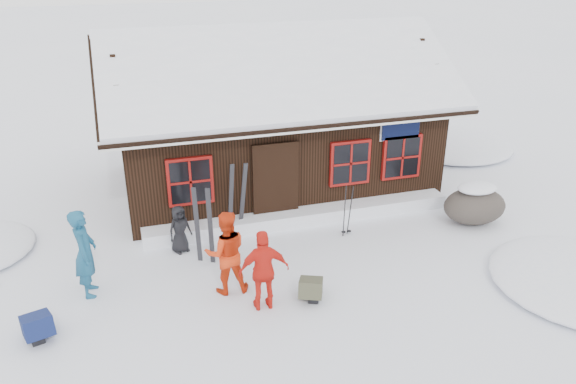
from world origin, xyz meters
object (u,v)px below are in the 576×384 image
(skier_teal, at_px, (85,253))
(boulder, at_px, (475,205))
(skier_orange_right, at_px, (264,271))
(backpack_blue, at_px, (38,329))
(skier_crouched, at_px, (180,229))
(skier_orange_left, at_px, (226,253))
(ski_poles, at_px, (347,211))
(backpack_olive, at_px, (311,291))

(skier_teal, bearing_deg, boulder, -83.95)
(skier_teal, distance_m, skier_orange_right, 3.45)
(boulder, distance_m, backpack_blue, 9.89)
(skier_teal, xyz_separation_m, skier_crouched, (1.90, 1.12, -0.35))
(skier_orange_left, relative_size, ski_poles, 1.33)
(ski_poles, bearing_deg, skier_orange_left, -155.02)
(skier_crouched, distance_m, boulder, 7.05)
(skier_crouched, relative_size, backpack_blue, 1.72)
(skier_crouched, xyz_separation_m, backpack_blue, (-2.74, -2.29, -0.37))
(ski_poles, distance_m, backpack_blue, 6.83)
(ski_poles, xyz_separation_m, backpack_blue, (-6.54, -1.92, -0.43))
(skier_orange_right, height_order, boulder, skier_orange_right)
(skier_orange_right, distance_m, ski_poles, 3.40)
(skier_orange_left, relative_size, backpack_olive, 2.90)
(skier_teal, bearing_deg, skier_orange_right, -111.88)
(skier_orange_left, bearing_deg, ski_poles, -151.88)
(skier_crouched, bearing_deg, skier_orange_left, -94.44)
(skier_orange_right, bearing_deg, backpack_olive, -175.97)
(skier_teal, distance_m, skier_crouched, 2.23)
(boulder, bearing_deg, ski_poles, 174.61)
(skier_crouched, bearing_deg, boulder, -30.32)
(backpack_blue, height_order, backpack_olive, backpack_blue)
(skier_teal, bearing_deg, skier_crouched, -56.25)
(skier_crouched, xyz_separation_m, ski_poles, (3.80, -0.37, 0.05))
(skier_orange_left, distance_m, ski_poles, 3.45)
(skier_orange_left, xyz_separation_m, backpack_olive, (1.47, -0.74, -0.69))
(skier_crouched, height_order, boulder, skier_crouched)
(skier_orange_left, distance_m, boulder, 6.45)
(skier_orange_right, height_order, skier_crouched, skier_orange_right)
(backpack_blue, bearing_deg, skier_orange_left, -8.53)
(backpack_blue, distance_m, backpack_olive, 4.90)
(skier_orange_left, distance_m, skier_orange_right, 0.93)
(skier_teal, distance_m, boulder, 8.93)
(skier_orange_left, height_order, skier_orange_right, skier_orange_left)
(skier_teal, height_order, backpack_olive, skier_teal)
(skier_crouched, xyz_separation_m, backpack_olive, (2.15, -2.56, -0.39))
(skier_crouched, bearing_deg, ski_poles, -30.39)
(skier_orange_right, relative_size, backpack_olive, 2.73)
(skier_crouched, height_order, ski_poles, ski_poles)
(boulder, xyz_separation_m, backpack_olive, (-4.87, -1.89, -0.30))
(skier_orange_left, relative_size, skier_crouched, 1.56)
(skier_orange_left, relative_size, boulder, 1.09)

